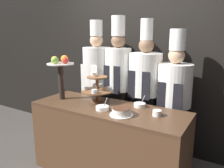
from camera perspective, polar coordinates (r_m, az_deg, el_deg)
name	(u,v)px	position (r m, az deg, el deg)	size (l,w,h in m)	color
wall_back	(143,54)	(3.23, 8.08, 7.83)	(10.00, 0.06, 2.80)	black
buffet_counter	(108,142)	(2.67, -1.16, -14.89)	(1.81, 0.64, 0.87)	brown
tiered_stand	(97,88)	(2.66, -3.92, -1.10)	(0.39, 0.39, 0.36)	brown
fruit_pedestal	(60,68)	(2.80, -13.31, 3.98)	(0.33, 0.33, 0.55)	#2D231E
cake_round	(121,112)	(2.24, 2.48, -7.22)	(0.25, 0.25, 0.08)	white
cup_white	(157,113)	(2.27, 11.69, -7.45)	(0.09, 0.09, 0.06)	white
serving_bowl_near	(102,108)	(2.39, -2.54, -6.28)	(0.14, 0.14, 0.15)	white
serving_bowl_far	(140,105)	(2.52, 7.25, -5.45)	(0.13, 0.13, 0.15)	white
chef_left	(97,80)	(3.21, -3.94, 1.09)	(0.40, 0.40, 1.87)	#28282D
chef_center_left	(118,80)	(3.02, 1.58, 0.95)	(0.35, 0.35, 1.91)	#38332D
chef_center_right	(145,89)	(2.86, 8.54, -1.19)	(0.42, 0.42, 1.86)	#28282D
chef_right	(174,97)	(2.75, 15.85, -3.35)	(0.41, 0.41, 1.74)	black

